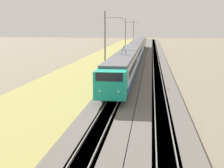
{
  "coord_description": "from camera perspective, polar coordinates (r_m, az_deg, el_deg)",
  "views": [
    {
      "loc": [
        -4.07,
        -3.52,
        7.33
      ],
      "look_at": [
        23.8,
        0.0,
        2.13
      ],
      "focal_mm": 50.0,
      "sensor_mm": 36.0,
      "label": 1
    }
  ],
  "objects": [
    {
      "name": "ballast_main",
      "position": [
        54.66,
        3.45,
        2.92
      ],
      "size": [
        240.0,
        4.4,
        0.3
      ],
      "color": "#605B56",
      "rests_on": "ground"
    },
    {
      "name": "catenary_mast_distant",
      "position": [
        111.89,
        3.96,
        9.25
      ],
      "size": [
        0.22,
        2.56,
        9.64
      ],
      "color": "slate",
      "rests_on": "ground"
    },
    {
      "name": "track_main",
      "position": [
        54.66,
        3.45,
        2.93
      ],
      "size": [
        240.0,
        1.57,
        0.45
      ],
      "color": "#4C4238",
      "rests_on": "ground"
    },
    {
      "name": "catenary_mast_mid",
      "position": [
        44.05,
        -1.22,
        7.27
      ],
      "size": [
        0.22,
        2.56,
        9.41
      ],
      "color": "slate",
      "rests_on": "ground"
    },
    {
      "name": "passenger_train",
      "position": [
        68.38,
        4.26,
        6.2
      ],
      "size": [
        83.94,
        2.95,
        4.84
      ],
      "rotation": [
        0.0,
        0.0,
        3.14
      ],
      "color": "#19A88E",
      "rests_on": "ground"
    },
    {
      "name": "track_adjacent",
      "position": [
        54.55,
        8.13,
        2.83
      ],
      "size": [
        240.0,
        1.57,
        0.45
      ],
      "color": "#4C4238",
      "rests_on": "ground"
    },
    {
      "name": "catenary_mast_far",
      "position": [
        77.9,
        2.49,
        8.58
      ],
      "size": [
        0.22,
        2.56,
        9.21
      ],
      "color": "slate",
      "rests_on": "ground"
    },
    {
      "name": "grass_verge",
      "position": [
        55.45,
        -3.18,
        2.94
      ],
      "size": [
        240.0,
        11.57,
        0.12
      ],
      "color": "#99934C",
      "rests_on": "ground"
    },
    {
      "name": "ballast_adjacent",
      "position": [
        54.55,
        8.13,
        2.82
      ],
      "size": [
        240.0,
        4.4,
        0.3
      ],
      "color": "#605B56",
      "rests_on": "ground"
    }
  ]
}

